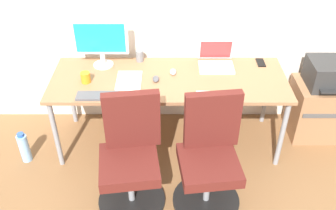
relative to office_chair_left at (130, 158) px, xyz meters
The scene contains 17 objects.
ground_plane 0.85m from the office_chair_left, 66.72° to the left, with size 5.28×5.28×0.00m, color brown.
desk 0.78m from the office_chair_left, 66.72° to the left, with size 2.03×0.72×0.72m.
office_chair_left is the anchor object (origin of this frame).
office_chair_right 0.60m from the office_chair_left, ahead, with size 0.54×0.54×0.94m.
side_cabinet 1.92m from the office_chair_left, 25.23° to the left, with size 0.52×0.43×0.56m.
printer 1.93m from the office_chair_left, 25.21° to the left, with size 0.38×0.40×0.24m.
water_bottle_on_floor 1.12m from the office_chair_left, 157.36° to the left, with size 0.09×0.09×0.31m.
desktop_monitor 1.09m from the office_chair_left, 108.59° to the left, with size 0.48×0.18×0.43m.
open_laptop 1.20m from the office_chair_left, 51.37° to the left, with size 0.31×0.27×0.22m.
keyboard_by_monitor 0.57m from the office_chair_left, 125.01° to the left, with size 0.34×0.12×0.02m, color #515156.
keyboard_by_laptop 0.85m from the office_chair_left, 30.21° to the left, with size 0.34×0.12×0.02m, color silver.
mouse_by_monitor 0.74m from the office_chair_left, 74.26° to the left, with size 0.06×0.10×0.03m, color #515156.
mouse_by_laptop 0.88m from the office_chair_left, 66.57° to the left, with size 0.06×0.10×0.03m, color #B7B7B7.
coffee_mug 0.81m from the office_chair_left, 123.62° to the left, with size 0.08×0.08×0.09m, color orange.
pen_cup 1.04m from the office_chair_left, 88.57° to the left, with size 0.07×0.07×0.10m, color slate.
phone_near_laptop 1.50m from the office_chair_left, 39.60° to the left, with size 0.07×0.14×0.01m, color black.
paper_pile 0.70m from the office_chair_left, 94.32° to the left, with size 0.21×0.30×0.01m, color white.
Camera 1 is at (-0.01, -2.76, 2.45)m, focal length 40.37 mm.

